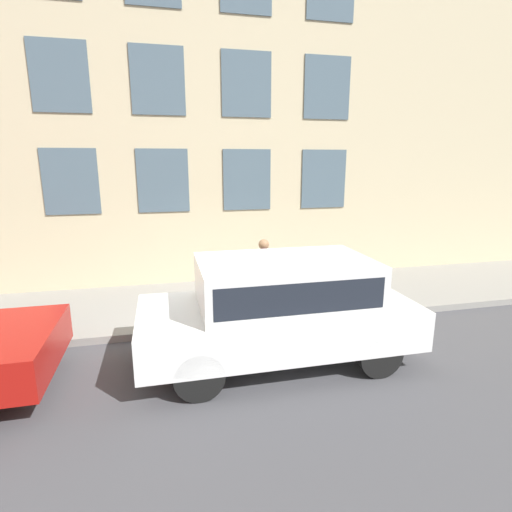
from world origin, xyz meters
name	(u,v)px	position (x,y,z in m)	size (l,w,h in m)	color
ground_plane	(227,332)	(0.00, 0.00, 0.00)	(80.00, 80.00, 0.00)	#47474C
sidewalk	(217,302)	(1.53, 0.00, 0.07)	(3.07, 60.00, 0.14)	gray
building_facade	(203,101)	(3.22, 0.00, 4.65)	(0.33, 40.00, 9.30)	#C6B793
fire_hydrant	(248,293)	(0.51, -0.52, 0.59)	(0.31, 0.43, 0.87)	gold
person	(264,265)	(1.11, -1.01, 1.01)	(0.35, 0.23, 1.44)	#998466
parked_truck_white_near	(281,304)	(-1.26, -0.69, 0.98)	(1.93, 4.43, 1.72)	black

